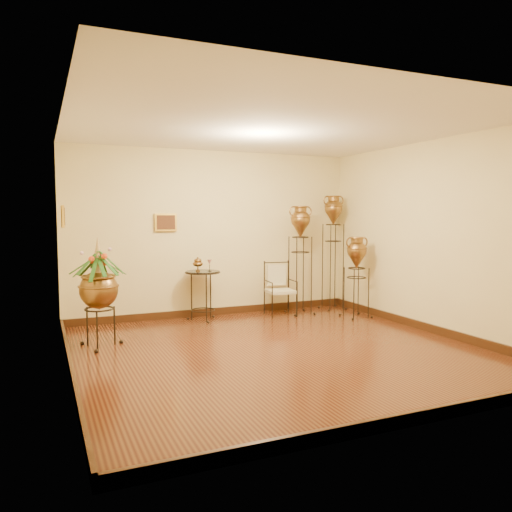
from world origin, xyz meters
name	(u,v)px	position (x,y,z in m)	size (l,w,h in m)	color
ground	(279,350)	(0.00, 0.00, 0.00)	(5.00, 5.00, 0.00)	#5E3116
room_shell	(279,214)	(-0.01, 0.01, 1.73)	(5.02, 5.02, 2.81)	beige
amphora_tall	(333,251)	(2.15, 2.15, 1.07)	(0.46, 0.46, 2.09)	black
amphora_mid	(300,259)	(1.39, 1.99, 0.96)	(0.54, 0.54, 1.90)	black
amphora_short	(356,276)	(2.12, 1.36, 0.69)	(0.52, 0.52, 1.38)	black
planter_urn	(99,285)	(-2.07, 1.08, 0.82)	(1.00, 1.00, 1.46)	black
armchair	(281,289)	(1.00, 1.97, 0.46)	(0.56, 0.53, 0.91)	black
side_table	(203,295)	(-0.33, 2.15, 0.42)	(0.63, 0.63, 1.02)	black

